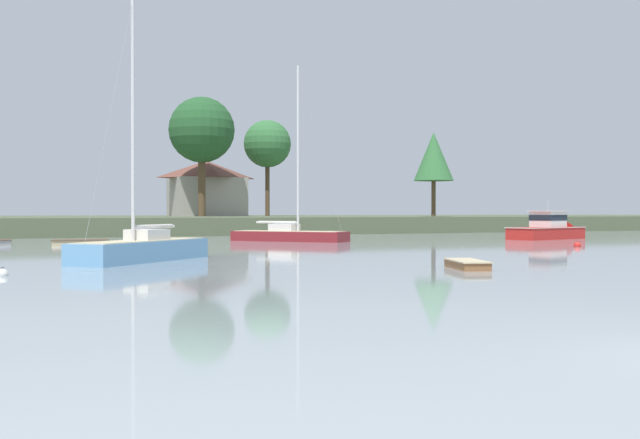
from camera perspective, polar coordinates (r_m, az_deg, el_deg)
name	(u,v)px	position (r m, az deg, el deg)	size (l,w,h in m)	color
far_shore_bank	(101,223)	(95.50, -16.51, -0.30)	(209.41, 51.52, 1.78)	#4C563D
sailboat_skyblue	(142,255)	(35.86, -13.56, -2.71)	(7.45, 7.48, 12.84)	#669ECC
dinghy_wood	(467,266)	(30.88, 11.27, -3.51)	(2.00, 3.20, 0.49)	brown
dinghy_sand	(80,243)	(53.99, -18.02, -1.76)	(3.93, 2.05, 0.56)	tan
cruiser_red	(552,233)	(66.68, 17.48, -1.00)	(9.24, 5.04, 4.30)	#B2231E
sailboat_maroon	(289,238)	(58.70, -2.38, -1.40)	(8.26, 8.62, 14.40)	maroon
mooring_buoy_white	(3,274)	(29.26, -23.27, -3.88)	(0.39, 0.39, 0.44)	white
mooring_buoy_red	(577,245)	(52.16, 19.23, -1.90)	(0.49, 0.49, 0.54)	red
shore_tree_center	(202,130)	(93.01, -9.11, 6.80)	(8.12, 8.12, 14.76)	brown
shore_tree_inland_b	(267,144)	(99.96, -4.08, 5.81)	(6.36, 6.36, 12.89)	brown
shore_tree_far_left	(434,157)	(88.99, 8.75, 4.80)	(4.71, 4.71, 10.02)	brown
cottage_behind_trees	(206,187)	(99.80, -8.76, 2.46)	(9.56, 9.92, 7.39)	#9E998E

